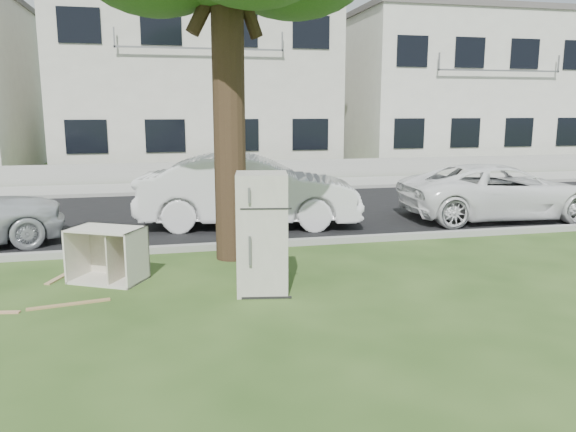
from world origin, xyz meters
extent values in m
plane|color=#284217|center=(0.00, 0.00, 0.00)|extent=(120.00, 120.00, 0.00)
cube|color=black|center=(0.00, 6.00, 0.01)|extent=(120.00, 7.00, 0.01)
cube|color=gray|center=(0.00, 2.45, 0.00)|extent=(120.00, 0.18, 0.12)
cube|color=gray|center=(0.00, 9.55, 0.00)|extent=(120.00, 0.18, 0.12)
cube|color=gray|center=(0.00, 11.00, 0.01)|extent=(120.00, 2.80, 0.01)
cube|color=gray|center=(0.00, 12.60, 0.35)|extent=(120.00, 0.15, 0.70)
cylinder|color=black|center=(-0.40, 1.80, 2.60)|extent=(0.54, 0.54, 5.20)
cube|color=beige|center=(0.00, 17.50, 3.60)|extent=(11.00, 8.00, 7.20)
cube|color=silver|center=(12.00, 17.50, 3.30)|extent=(10.00, 8.00, 6.60)
cube|color=#595451|center=(12.00, 17.50, 6.72)|extent=(10.20, 8.16, 0.24)
cube|color=silver|center=(-0.20, -0.14, 0.86)|extent=(0.80, 0.76, 1.71)
cube|color=beige|center=(-2.40, 0.88, 0.41)|extent=(1.24, 1.08, 0.83)
cube|color=#9B7A4B|center=(-2.82, -0.13, 0.01)|extent=(1.05, 0.27, 0.02)
cube|color=#A2835A|center=(-3.14, 1.24, 0.01)|extent=(0.38, 0.80, 0.02)
imported|color=silver|center=(0.33, 4.45, 0.80)|extent=(5.06, 2.48, 1.60)
imported|color=white|center=(6.27, 4.00, 0.65)|extent=(4.79, 2.43, 1.30)
camera|label=1|loc=(-1.53, -7.74, 2.58)|focal=35.00mm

